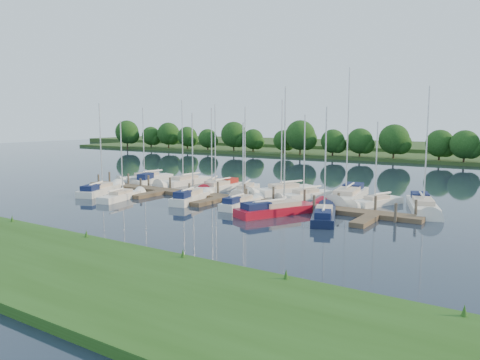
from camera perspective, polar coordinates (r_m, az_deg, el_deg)
The scene contains 24 objects.
ground at distance 42.87m, azimuth -8.14°, elevation -3.89°, with size 260.00×260.00×0.00m, color #182031.
near_bank at distance 32.90m, azimuth -27.04°, elevation -7.70°, with size 90.00×10.00×0.50m, color #224915.
dock at distance 48.46m, azimuth -2.43°, elevation -2.27°, with size 40.00×6.00×0.40m.
mooring_pilings at distance 49.30m, azimuth -1.67°, elevation -1.62°, with size 38.24×2.84×2.00m.
far_shore at distance 110.37m, azimuth 18.53°, elevation 2.89°, with size 180.00×30.00×0.60m, color #284319.
distant_hill at distance 134.63m, azimuth 21.26°, elevation 3.70°, with size 220.00×40.00×1.40m, color #354F22.
treeline at distance 98.58m, azimuth 15.06°, elevation 4.71°, with size 146.22×9.92×8.23m.
sailboat_n_0 at distance 64.78m, azimuth -11.37°, elevation 0.14°, with size 3.54×8.05×10.28m.
motorboat at distance 61.70m, azimuth -11.50°, elevation -0.16°, with size 2.81×5.34×1.71m.
sailboat_n_2 at distance 60.43m, azimuth -6.78°, elevation -0.29°, with size 2.79×8.81×11.13m.
sailboat_n_3 at distance 56.88m, azimuth -3.39°, elevation -0.74°, with size 4.32×7.74×10.01m.
sailboat_n_4 at distance 54.54m, azimuth -2.71°, elevation -1.03°, with size 2.18×8.10×10.44m.
sailboat_n_5 at distance 52.50m, azimuth 0.67°, elevation -1.42°, with size 4.01×7.82×10.10m.
sailboat_n_6 at distance 52.72m, azimuth 5.27°, elevation -1.41°, with size 5.02×8.33×10.96m.
sailboat_n_7 at distance 49.70m, azimuth 7.97°, elevation -2.00°, with size 3.78×7.05×9.19m.
sailboat_n_8 at distance 49.87m, azimuth 12.90°, elevation -2.02°, with size 3.94×11.22×13.97m.
sailboat_n_9 at distance 47.54m, azimuth 16.29°, elevation -2.67°, with size 3.66×6.46×8.47m.
sailboat_n_10 at distance 46.33m, azimuth 21.39°, elevation -3.07°, with size 4.55×9.25×11.72m.
sailboat_s_0 at distance 55.17m, azimuth -16.64°, elevation -1.24°, with size 4.42×8.12×10.52m.
sailboat_s_1 at distance 50.48m, azimuth -14.25°, elevation -2.01°, with size 2.57×6.64×8.50m.
sailboat_s_2 at distance 47.71m, azimuth -5.97°, elevation -2.27°, with size 3.00×7.22×9.44m.
sailboat_s_3 at distance 44.69m, azimuth 0.12°, elevation -2.92°, with size 1.77×6.46×8.45m.
sailboat_s_4 at distance 41.69m, azimuth 4.88°, elevation -3.71°, with size 5.51×8.85×11.58m.
sailboat_s_5 at distance 39.80m, azimuth 10.20°, elevation -4.35°, with size 3.96×7.57×9.75m.
Camera 1 is at (27.86, -31.49, 8.41)m, focal length 35.00 mm.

